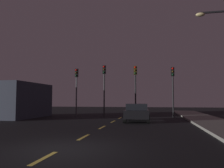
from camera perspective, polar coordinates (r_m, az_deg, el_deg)
ground_plane at (r=14.93m, az=-1.98°, el=-10.77°), size 80.00×80.00×0.00m
lane_stripe_nearest at (r=7.27m, az=-17.03°, el=-17.70°), size 0.16×1.60×0.01m
lane_stripe_second at (r=10.72m, az=-7.29°, el=-13.36°), size 0.16×1.60×0.01m
lane_stripe_third at (r=14.35m, az=-2.52°, el=-11.03°), size 0.16×1.60×0.01m
lane_stripe_fourth at (r=18.05m, az=0.28°, el=-9.61°), size 0.16×1.60×0.01m
lane_stripe_fifth at (r=21.78m, az=2.10°, el=-8.66°), size 0.16×1.60×0.01m
lane_stripe_sixth at (r=25.54m, az=3.39°, el=-7.98°), size 0.16×1.60×0.01m
traffic_signal_far_left at (r=24.03m, az=-9.10°, el=0.28°), size 0.32×0.38×5.08m
traffic_signal_center_left at (r=23.19m, az=-2.02°, el=0.81°), size 0.32×0.38×5.35m
traffic_signal_center_right at (r=22.69m, az=6.02°, el=0.69°), size 0.32×0.38×5.20m
traffic_signal_far_right at (r=22.68m, az=15.34°, el=0.46°), size 0.32×0.38×4.97m
car_stopped_ahead at (r=18.26m, az=6.41°, el=-7.21°), size 2.14×4.11×1.43m
street_lamp_right at (r=15.34m, az=26.78°, el=6.37°), size 1.97×0.36×7.33m
storefront_left at (r=24.09m, az=-23.35°, el=-3.86°), size 4.44×6.67×3.39m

